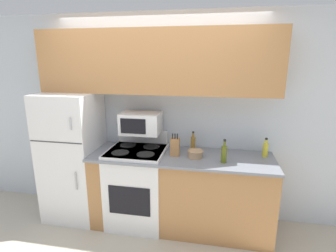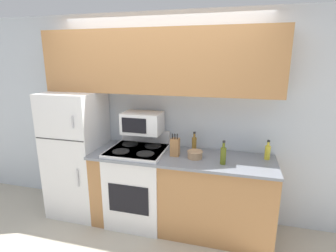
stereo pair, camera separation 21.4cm
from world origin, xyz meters
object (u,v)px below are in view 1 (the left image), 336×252
Objects in this scene: microwave at (141,123)px; bottle_olive_oil at (224,153)px; stove at (138,185)px; bottle_vinegar at (193,143)px; bottle_cooking_spray at (265,149)px; refrigerator at (73,156)px; knife_block at (175,147)px; bowl at (195,154)px.

bottle_olive_oil is at bearing -14.86° from microwave.
stove is 4.66× the size of bottle_vinegar.
bottle_vinegar is 1.09× the size of bottle_cooking_spray.
microwave is (0.87, 0.13, 0.44)m from refrigerator.
bottle_cooking_spray is (1.48, 0.15, 0.52)m from stove.
bottle_olive_oil is at bearing -11.43° from knife_block.
microwave is (0.02, 0.14, 0.76)m from stove.
microwave reaches higher than knife_block.
knife_block is (0.45, -0.15, -0.22)m from microwave.
refrigerator is at bearing 178.98° from knife_block.
knife_block is 0.24m from bowl.
bottle_vinegar is (0.65, 0.20, 0.52)m from stove.
stove is at bearing -162.98° from bottle_vinegar.
refrigerator is at bearing 178.43° from bowl.
knife_block reaches higher than bowl.
knife_block is at bearing 168.57° from bottle_olive_oil.
bowl is 0.80× the size of bottle_cooking_spray.
refrigerator is 3.41× the size of microwave.
bottle_olive_oil is (1.87, -0.13, 0.22)m from refrigerator.
bottle_olive_oil is at bearing -4.13° from refrigerator.
bottle_cooking_spray is (1.46, 0.00, -0.24)m from microwave.
stove is at bearing -97.61° from microwave.
bottle_olive_oil is at bearing -16.34° from bowl.
bowl is 0.68× the size of bottle_olive_oil.
knife_block is at bearing 175.38° from bowl.
stove is at bearing -174.29° from bottle_cooking_spray.
bottle_cooking_spray is (0.47, 0.27, -0.02)m from bottle_olive_oil.
bottle_vinegar is at bearing 101.96° from bowl.
microwave reaches higher than stove.
microwave reaches higher than bowl.
bottle_vinegar is at bearing 138.47° from bottle_olive_oil.
microwave is at bearing 165.83° from bowl.
refrigerator is 1.53m from bottle_vinegar.
stove is 4.30× the size of bottle_olive_oil.
bowl is at bearing -167.20° from bottle_cooking_spray.
refrigerator reaches higher than stove.
microwave is at bearing -179.81° from bottle_cooking_spray.
refrigerator reaches higher than bottle_cooking_spray.
bottle_olive_oil is at bearing -6.80° from stove.
bowl is 0.80m from bottle_cooking_spray.
bottle_olive_oil is 1.08× the size of bottle_vinegar.
stove is 0.77m from microwave.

